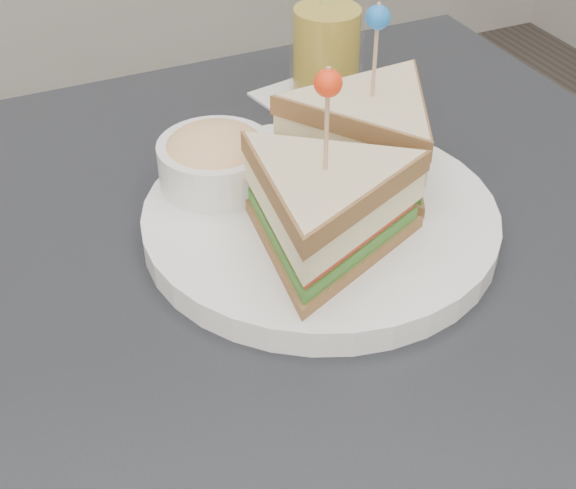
# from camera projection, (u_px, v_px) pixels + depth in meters

# --- Properties ---
(table) EXTENTS (0.80, 0.80, 0.75)m
(table) POSITION_uv_depth(u_px,v_px,m) (281.00, 388.00, 0.60)
(table) COLOR black
(table) RESTS_ON ground
(plate_meal) EXTENTS (0.32, 0.30, 0.16)m
(plate_meal) POSITION_uv_depth(u_px,v_px,m) (328.00, 179.00, 0.60)
(plate_meal) COLOR white
(plate_meal) RESTS_ON table
(drink_set) EXTENTS (0.13, 0.13, 0.14)m
(drink_set) POSITION_uv_depth(u_px,v_px,m) (327.00, 41.00, 0.76)
(drink_set) COLOR silver
(drink_set) RESTS_ON table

